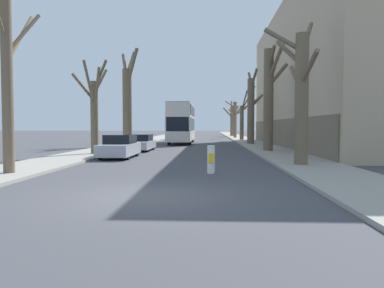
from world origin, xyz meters
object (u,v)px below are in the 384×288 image
(street_tree_right_3, at_px, (243,119))
(street_tree_right_5, at_px, (233,119))
(street_tree_right_4, at_px, (235,119))
(parked_car_0, at_px, (120,147))
(parked_car_1, at_px, (140,143))
(street_tree_right_1, at_px, (269,97))
(street_tree_left_2, at_px, (128,101))
(street_tree_left_0, at_px, (8,76))
(traffic_bollard, at_px, (211,159))
(street_tree_right_0, at_px, (301,92))
(double_decker_bus, at_px, (182,121))
(street_tree_right_2, at_px, (251,109))
(street_tree_left_1, at_px, (94,110))

(street_tree_right_3, relative_size, street_tree_right_5, 1.04)
(street_tree_right_4, distance_m, street_tree_right_5, 11.11)
(street_tree_right_4, xyz_separation_m, parked_car_0, (-9.42, -37.45, -2.45))
(street_tree_right_5, height_order, parked_car_1, street_tree_right_5)
(parked_car_1, bearing_deg, street_tree_right_1, -6.17)
(street_tree_left_2, bearing_deg, street_tree_left_0, -89.73)
(traffic_bollard, bearing_deg, street_tree_right_3, 82.83)
(street_tree_right_0, distance_m, street_tree_right_5, 53.03)
(street_tree_right_1, distance_m, parked_car_1, 10.36)
(street_tree_right_4, xyz_separation_m, street_tree_right_5, (0.38, 11.11, 0.16))
(street_tree_right_4, relative_size, double_decker_bus, 0.54)
(street_tree_left_2, distance_m, street_tree_right_4, 27.18)
(street_tree_right_2, bearing_deg, traffic_bollard, -100.10)
(street_tree_left_2, distance_m, street_tree_right_0, 21.19)
(street_tree_right_4, xyz_separation_m, parked_car_1, (-9.42, -31.02, -2.50))
(street_tree_right_0, relative_size, traffic_bollard, 6.48)
(street_tree_left_1, relative_size, parked_car_1, 1.31)
(street_tree_right_4, bearing_deg, parked_car_1, -106.90)
(street_tree_right_1, bearing_deg, street_tree_right_5, 89.89)
(street_tree_left_2, relative_size, double_decker_bus, 0.84)
(street_tree_right_3, distance_m, street_tree_right_5, 21.19)
(street_tree_left_2, relative_size, street_tree_right_2, 1.21)
(street_tree_left_0, xyz_separation_m, street_tree_right_0, (11.89, 3.77, -0.28))
(street_tree_left_0, xyz_separation_m, street_tree_right_1, (11.98, 13.62, 0.26))
(street_tree_left_0, xyz_separation_m, street_tree_right_3, (12.05, 35.61, -0.89))
(street_tree_right_5, xyz_separation_m, parked_car_1, (-9.80, -42.12, -2.66))
(street_tree_left_1, distance_m, traffic_bollard, 11.93)
(street_tree_right_0, xyz_separation_m, parked_car_0, (-9.63, 4.47, -2.84))
(parked_car_1, bearing_deg, street_tree_left_2, 109.81)
(street_tree_right_5, bearing_deg, street_tree_left_0, -101.99)
(street_tree_right_1, bearing_deg, street_tree_right_4, 90.53)
(street_tree_right_3, relative_size, street_tree_right_4, 1.19)
(street_tree_right_5, xyz_separation_m, double_decker_bus, (-7.47, -29.67, -0.83))
(street_tree_right_5, relative_size, parked_car_0, 1.55)
(street_tree_left_1, xyz_separation_m, street_tree_left_2, (-0.29, 11.23, 1.36))
(double_decker_bus, bearing_deg, street_tree_left_0, -99.61)
(street_tree_right_5, xyz_separation_m, traffic_bollard, (-4.36, -55.75, -2.71))
(traffic_bollard, bearing_deg, street_tree_right_5, 85.53)
(street_tree_right_1, xyz_separation_m, street_tree_right_3, (0.07, 21.98, -1.15))
(parked_car_1, xyz_separation_m, traffic_bollard, (5.45, -13.63, -0.05))
(street_tree_left_2, xyz_separation_m, traffic_bollard, (7.81, -20.18, -3.74))
(street_tree_right_0, relative_size, double_decker_bus, 0.67)
(street_tree_left_1, distance_m, street_tree_right_1, 12.38)
(street_tree_left_2, bearing_deg, traffic_bollard, -68.85)
(street_tree_right_3, bearing_deg, double_decker_bus, -131.32)
(street_tree_right_3, bearing_deg, street_tree_right_1, -90.19)
(street_tree_right_1, xyz_separation_m, street_tree_right_2, (-0.09, 10.92, -0.41))
(street_tree_right_1, bearing_deg, street_tree_left_1, -162.92)
(street_tree_right_5, relative_size, double_decker_bus, 0.62)
(street_tree_right_1, distance_m, street_tree_right_4, 32.08)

